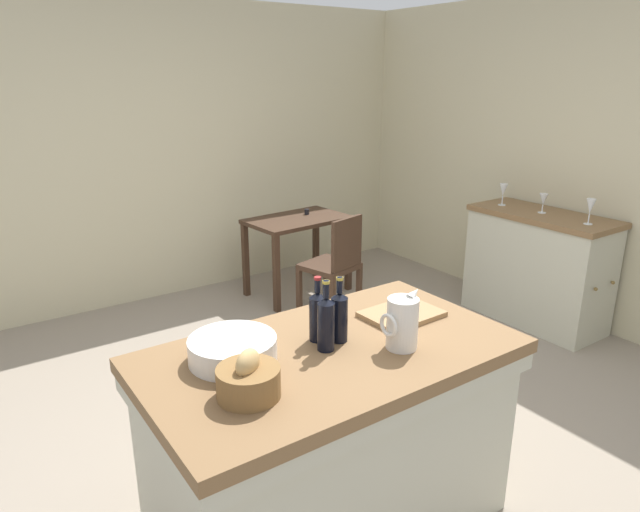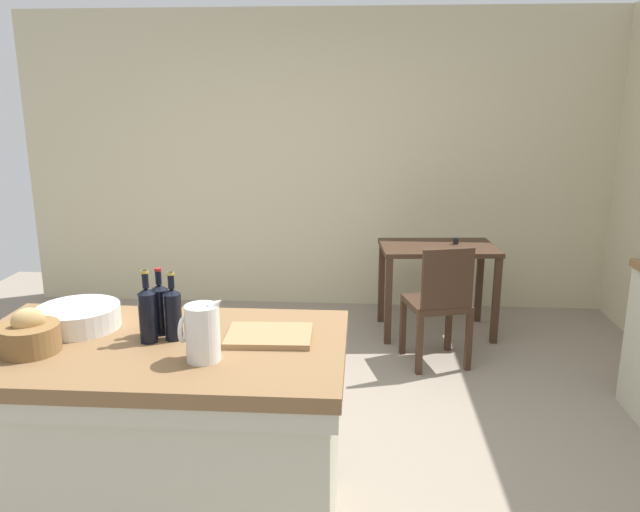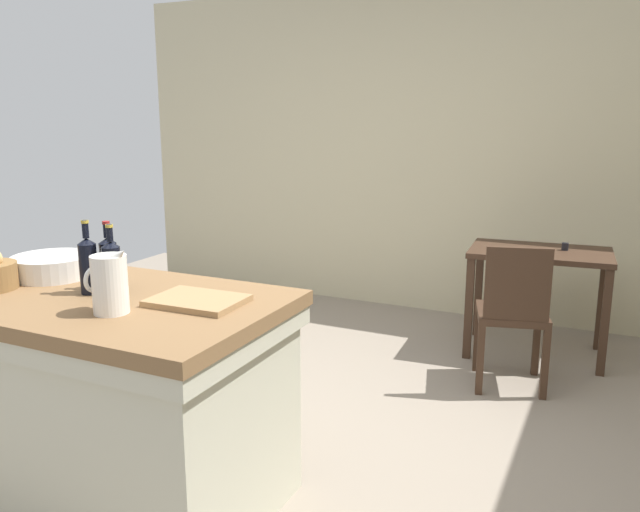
# 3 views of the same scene
# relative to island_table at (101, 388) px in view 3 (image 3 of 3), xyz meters

# --- Properties ---
(ground_plane) EXTENTS (6.76, 6.76, 0.00)m
(ground_plane) POSITION_rel_island_table_xyz_m (0.45, 0.64, -0.48)
(ground_plane) COLOR gray
(wall_back) EXTENTS (5.32, 0.12, 2.60)m
(wall_back) POSITION_rel_island_table_xyz_m (0.45, 3.24, 0.82)
(wall_back) COLOR beige
(wall_back) RESTS_ON ground
(island_table) EXTENTS (1.56, 0.88, 0.89)m
(island_table) POSITION_rel_island_table_xyz_m (0.00, 0.00, 0.00)
(island_table) COLOR brown
(island_table) RESTS_ON ground
(writing_desk) EXTENTS (0.94, 0.63, 0.78)m
(writing_desk) POSITION_rel_island_table_xyz_m (1.44, 2.52, 0.13)
(writing_desk) COLOR #3D281C
(writing_desk) RESTS_ON ground
(wooden_chair) EXTENTS (0.49, 0.49, 0.89)m
(wooden_chair) POSITION_rel_island_table_xyz_m (1.39, 1.86, -0.00)
(wooden_chair) COLOR #3D281C
(wooden_chair) RESTS_ON ground
(pitcher) EXTENTS (0.17, 0.13, 0.26)m
(pitcher) POSITION_rel_island_table_xyz_m (0.24, -0.16, 0.52)
(pitcher) COLOR silver
(pitcher) RESTS_ON island_table
(wash_bowl) EXTENTS (0.35, 0.35, 0.10)m
(wash_bowl) POSITION_rel_island_table_xyz_m (-0.38, 0.14, 0.46)
(wash_bowl) COLOR silver
(wash_bowl) RESTS_ON island_table
(cutting_board) EXTENTS (0.36, 0.27, 0.02)m
(cutting_board) POSITION_rel_island_table_xyz_m (0.46, 0.07, 0.42)
(cutting_board) COLOR #99754C
(cutting_board) RESTS_ON island_table
(wine_bottle_dark) EXTENTS (0.07, 0.07, 0.29)m
(wine_bottle_dark) POSITION_rel_island_table_xyz_m (0.07, 0.04, 0.53)
(wine_bottle_dark) COLOR black
(wine_bottle_dark) RESTS_ON island_table
(wine_bottle_amber) EXTENTS (0.07, 0.07, 0.29)m
(wine_bottle_amber) POSITION_rel_island_table_xyz_m (-0.00, 0.10, 0.53)
(wine_bottle_amber) COLOR black
(wine_bottle_amber) RESTS_ON island_table
(wine_bottle_green) EXTENTS (0.07, 0.07, 0.30)m
(wine_bottle_green) POSITION_rel_island_table_xyz_m (-0.02, 0.01, 0.53)
(wine_bottle_green) COLOR black
(wine_bottle_green) RESTS_ON island_table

